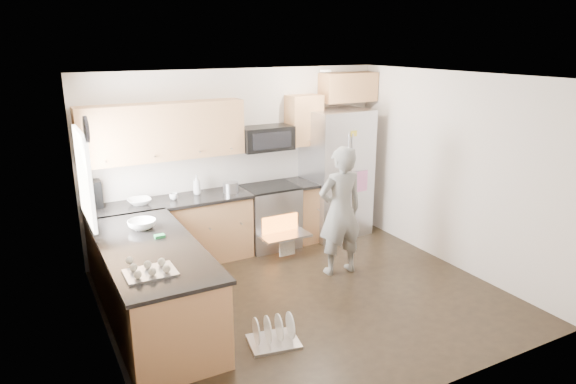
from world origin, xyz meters
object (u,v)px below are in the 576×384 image
dish_rack (274,336)px  refrigerator (335,173)px  person (340,211)px  stove_range (270,202)px

dish_rack → refrigerator: bearing=46.2°
refrigerator → person: 1.49m
person → stove_range: bearing=-69.4°
stove_range → person: size_ratio=1.05×
person → dish_rack: size_ratio=3.03×
refrigerator → stove_range: bearing=176.6°
refrigerator → dish_rack: 3.42m
stove_range → person: (0.39, -1.27, 0.18)m
person → dish_rack: person is taller
stove_range → dish_rack: (-1.13, -2.37, -0.59)m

